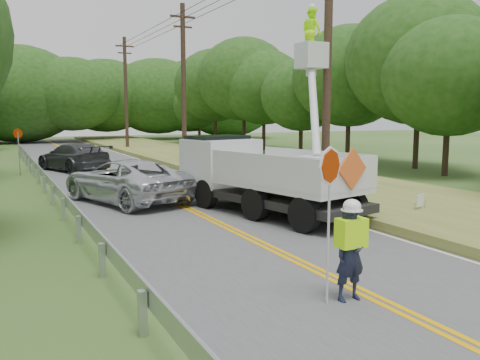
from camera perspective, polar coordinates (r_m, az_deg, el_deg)
name	(u,v)px	position (r m, az deg, el deg)	size (l,w,h in m)	color
ground	(399,311)	(9.02, 17.79, -14.11)	(140.00, 140.00, 0.00)	#34551D
road	(155,193)	(21.06, -9.74, -1.44)	(7.20, 96.00, 0.03)	#4D4E50
guardrail	(49,183)	(21.11, -21.00, -0.32)	(0.18, 48.00, 0.77)	#A4A8AC
utility_poles	(231,74)	(25.50, -0.98, 12.08)	(1.60, 43.30, 10.00)	#2C2418
tall_grass_verge	(298,179)	(24.03, 6.68, 0.07)	(7.00, 96.00, 0.30)	#616A26
treeline_right	(322,77)	(37.00, 9.36, 11.53)	(11.36, 50.73, 10.32)	#332319
treeline_horizon	(41,94)	(62.50, -21.81, 9.11)	(56.65, 14.90, 11.50)	#1A440F
flagger	(350,246)	(8.93, 12.49, -7.41)	(1.07, 0.40, 2.73)	#191E33
bucket_truck	(253,164)	(17.09, 1.48, 1.86)	(4.59, 7.44, 6.92)	black
suv_silver	(126,180)	(18.98, -12.96, -0.05)	(2.64, 5.72, 1.59)	silver
suv_darkgrey	(73,157)	(30.16, -18.56, 2.52)	(2.22, 5.47, 1.59)	#383B3F
stop_sign_permanent	(18,144)	(28.96, -24.03, 3.75)	(0.49, 0.26, 2.51)	#A4A8AC
yard_sign	(420,201)	(16.68, 19.93, -2.28)	(0.49, 0.24, 0.76)	white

